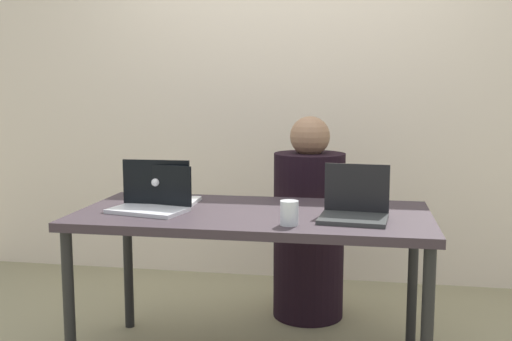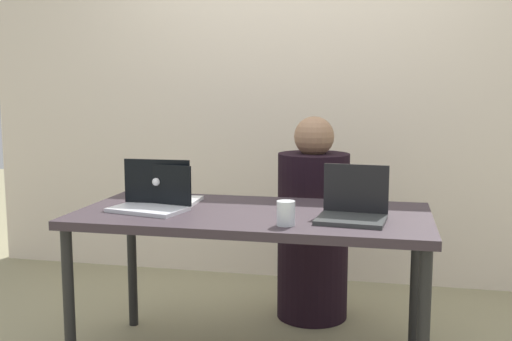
{
  "view_description": "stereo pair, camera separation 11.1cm",
  "coord_description": "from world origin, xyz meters",
  "px_view_note": "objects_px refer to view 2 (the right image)",
  "views": [
    {
      "loc": [
        0.48,
        -2.66,
        1.31
      ],
      "look_at": [
        0.0,
        0.08,
        0.93
      ],
      "focal_mm": 42.0,
      "sensor_mm": 36.0,
      "label": 1
    },
    {
      "loc": [
        0.59,
        -2.64,
        1.31
      ],
      "look_at": [
        0.0,
        0.08,
        0.93
      ],
      "focal_mm": 42.0,
      "sensor_mm": 36.0,
      "label": 2
    }
  ],
  "objects_px": {
    "person_at_center": "(313,229)",
    "laptop_front_left": "(152,200)",
    "laptop_back_left": "(163,194)",
    "laptop_front_right": "(353,208)",
    "water_glass_right": "(286,215)"
  },
  "relations": [
    {
      "from": "person_at_center",
      "to": "laptop_front_left",
      "type": "xyz_separation_m",
      "value": [
        -0.67,
        -0.75,
        0.28
      ]
    },
    {
      "from": "laptop_front_left",
      "to": "laptop_back_left",
      "type": "xyz_separation_m",
      "value": [
        -0.01,
        0.15,
        0.0
      ]
    },
    {
      "from": "laptop_front_right",
      "to": "laptop_back_left",
      "type": "distance_m",
      "value": 0.95
    },
    {
      "from": "laptop_front_left",
      "to": "water_glass_right",
      "type": "distance_m",
      "value": 0.69
    },
    {
      "from": "laptop_back_left",
      "to": "water_glass_right",
      "type": "xyz_separation_m",
      "value": [
        0.67,
        -0.33,
        -0.01
      ]
    },
    {
      "from": "laptop_front_left",
      "to": "laptop_back_left",
      "type": "height_order",
      "value": "laptop_back_left"
    },
    {
      "from": "laptop_front_right",
      "to": "water_glass_right",
      "type": "distance_m",
      "value": 0.31
    },
    {
      "from": "laptop_front_right",
      "to": "person_at_center",
      "type": "bearing_deg",
      "value": 114.39
    },
    {
      "from": "laptop_front_right",
      "to": "laptop_front_left",
      "type": "relative_size",
      "value": 0.82
    },
    {
      "from": "laptop_front_left",
      "to": "water_glass_right",
      "type": "relative_size",
      "value": 3.69
    },
    {
      "from": "laptop_front_right",
      "to": "water_glass_right",
      "type": "relative_size",
      "value": 3.01
    },
    {
      "from": "laptop_back_left",
      "to": "person_at_center",
      "type": "bearing_deg",
      "value": -139.64
    },
    {
      "from": "laptop_back_left",
      "to": "water_glass_right",
      "type": "distance_m",
      "value": 0.75
    },
    {
      "from": "person_at_center",
      "to": "laptop_front_right",
      "type": "distance_m",
      "value": 0.86
    },
    {
      "from": "person_at_center",
      "to": "laptop_back_left",
      "type": "bearing_deg",
      "value": 36.48
    }
  ]
}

